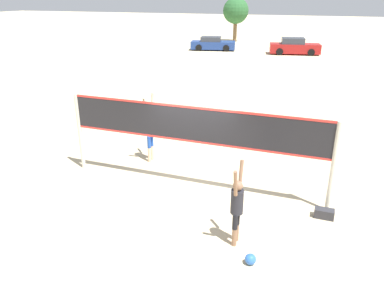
{
  "coord_description": "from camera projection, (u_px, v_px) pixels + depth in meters",
  "views": [
    {
      "loc": [
        3.39,
        -9.2,
        5.28
      ],
      "look_at": [
        0.0,
        0.0,
        1.35
      ],
      "focal_mm": 35.0,
      "sensor_mm": 36.0,
      "label": 1
    }
  ],
  "objects": [
    {
      "name": "volleyball",
      "position": [
        250.0,
        259.0,
        7.84
      ],
      "size": [
        0.24,
        0.24,
        0.24
      ],
      "color": "blue",
      "rests_on": "ground_plane"
    },
    {
      "name": "ground_plane",
      "position": [
        192.0,
        186.0,
        11.06
      ],
      "size": [
        200.0,
        200.0,
        0.0
      ],
      "primitive_type": "plane",
      "color": "beige"
    },
    {
      "name": "player_spiker",
      "position": [
        237.0,
        204.0,
        8.18
      ],
      "size": [
        0.28,
        0.68,
        1.95
      ],
      "rotation": [
        0.0,
        0.0,
        1.57
      ],
      "color": "#8C664C",
      "rests_on": "ground_plane"
    },
    {
      "name": "volleyball_net",
      "position": [
        192.0,
        131.0,
        10.41
      ],
      "size": [
        7.68,
        0.12,
        2.46
      ],
      "color": "beige",
      "rests_on": "ground_plane"
    },
    {
      "name": "player_blocker",
      "position": [
        150.0,
        127.0,
        12.33
      ],
      "size": [
        0.28,
        0.72,
        2.28
      ],
      "rotation": [
        0.0,
        0.0,
        -1.57
      ],
      "color": "beige",
      "rests_on": "ground_plane"
    },
    {
      "name": "parked_car_near",
      "position": [
        213.0,
        44.0,
        37.87
      ],
      "size": [
        4.69,
        2.69,
        1.32
      ],
      "rotation": [
        0.0,
        0.0,
        0.21
      ],
      "color": "navy",
      "rests_on": "ground_plane"
    },
    {
      "name": "gear_bag",
      "position": [
        324.0,
        213.0,
        9.47
      ],
      "size": [
        0.48,
        0.25,
        0.24
      ],
      "color": "#2D2D33",
      "rests_on": "ground_plane"
    },
    {
      "name": "tree_left_cluster",
      "position": [
        236.0,
        11.0,
        43.64
      ],
      "size": [
        2.97,
        2.97,
        4.99
      ],
      "color": "brown",
      "rests_on": "ground_plane"
    },
    {
      "name": "parked_car_mid",
      "position": [
        294.0,
        47.0,
        35.19
      ],
      "size": [
        4.84,
        2.61,
        1.52
      ],
      "rotation": [
        0.0,
        0.0,
        0.19
      ],
      "color": "maroon",
      "rests_on": "ground_plane"
    }
  ]
}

